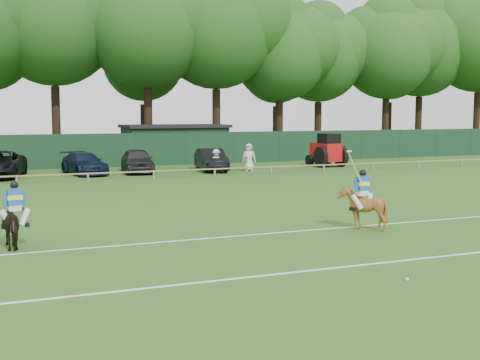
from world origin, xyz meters
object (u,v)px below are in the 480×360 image
horse_dark (16,224)px  utility_shed (175,143)px  horse_chestnut (362,208)px  spectator_left (216,161)px  hatch_grey (137,161)px  spectator_right (249,157)px  tractor (327,151)px  estate_black (211,160)px  sedan_navy (84,163)px  spectator_mid (247,160)px  polo_ball (407,279)px

horse_dark → utility_shed: utility_shed is taller
utility_shed → horse_chestnut: bearing=-95.1°
horse_chestnut → spectator_left: size_ratio=0.96×
horse_chestnut → hatch_grey: (-2.23, 23.60, 0.06)m
horse_chestnut → spectator_right: spectator_right is taller
spectator_left → utility_shed: 10.22m
tractor → utility_shed: bearing=134.7°
estate_black → spectator_right: (2.32, -1.21, 0.18)m
hatch_grey → utility_shed: size_ratio=0.57×
horse_chestnut → tractor: tractor is taller
horse_chestnut → utility_shed: bearing=-98.4°
horse_dark → horse_chestnut: 11.40m
hatch_grey → utility_shed: utility_shed is taller
sedan_navy → estate_black: (8.54, -0.82, 0.05)m
spectator_right → utility_shed: (-2.33, 9.84, 0.59)m
estate_black → utility_shed: size_ratio=0.56×
horse_chestnut → hatch_grey: hatch_grey is taller
horse_dark → sedan_navy: sedan_navy is taller
horse_chestnut → hatch_grey: 23.70m
spectator_left → spectator_mid: bearing=15.5°
hatch_grey → polo_ball: 29.82m
horse_dark → spectator_right: size_ratio=0.89×
horse_dark → spectator_left: spectator_left is taller
spectator_left → estate_black: bearing=88.0°
utility_shed → hatch_grey: bearing=-122.3°
spectator_left → spectator_right: (2.54, 0.35, 0.15)m
sedan_navy → spectator_left: size_ratio=3.10×
horse_chestnut → estate_black: (2.83, 22.96, 0.01)m
horse_dark → sedan_navy: bearing=-109.9°
spectator_right → spectator_mid: bearing=171.0°
sedan_navy → tractor: (17.73, -0.85, 0.45)m
polo_ball → utility_shed: 38.25m
spectator_left → horse_chestnut: bearing=-91.0°
utility_shed → polo_ball: bearing=-98.4°
horse_chestnut → utility_shed: utility_shed is taller
spectator_mid → spectator_right: spectator_right is taller
sedan_navy → horse_chestnut: bearing=-85.6°
hatch_grey → polo_ball: hatch_grey is taller
horse_chestnut → spectator_mid: size_ratio=0.97×
horse_chestnut → sedan_navy: 24.46m
sedan_navy → spectator_left: (8.32, -2.38, 0.08)m
spectator_left → spectator_mid: spectator_left is taller
hatch_grey → spectator_left: hatch_grey is taller
spectator_left → utility_shed: (0.22, 10.19, 0.74)m
horse_dark → spectator_left: size_ratio=1.06×
sedan_navy → spectator_left: spectator_left is taller
hatch_grey → spectator_right: bearing=-6.8°
horse_dark → estate_black: bearing=-129.2°
sedan_navy → spectator_mid: size_ratio=3.15×
horse_chestnut → spectator_mid: 22.39m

